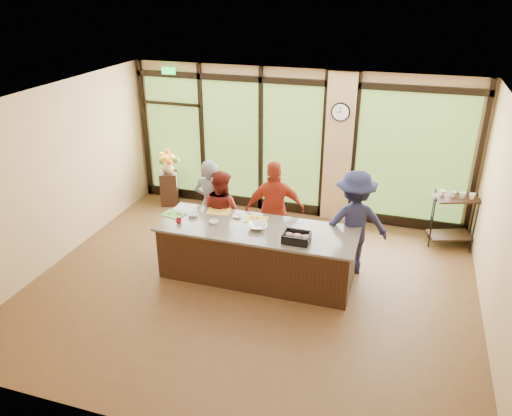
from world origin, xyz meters
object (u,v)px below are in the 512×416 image
Objects in this scene: cook_right at (354,223)px; flower_stand at (169,188)px; roasting_pan at (296,239)px; island_base at (257,254)px; bar_cart at (454,214)px; cook_left at (211,204)px.

flower_stand is (-4.17, 1.59, -0.53)m from cook_right.
roasting_pan is 0.55× the size of flower_stand.
island_base is 4.23× the size of flower_stand.
cook_right is 2.21m from bar_cart.
cook_right reaches higher than flower_stand.
cook_right reaches higher than cook_left.
bar_cart is (5.82, -0.13, 0.28)m from flower_stand.
cook_right is 2.46× the size of flower_stand.
cook_left is at bearing -21.49° from cook_right.
cook_left reaches higher than flower_stand.
cook_left is at bearing -65.38° from flower_stand.
cook_left is 2.25m from flower_stand.
roasting_pan is 4.30m from flower_stand.
roasting_pan is (-0.74, -0.94, 0.06)m from cook_right.
island_base is 0.91m from roasting_pan.
roasting_pan is at bearing -20.01° from island_base.
cook_left is at bearing 178.82° from bar_cart.
bar_cart is (1.64, 1.46, -0.26)m from cook_right.
cook_right is at bearing -43.19° from flower_stand.
island_base is 1.41m from cook_left.
cook_right is (1.45, 0.68, 0.46)m from island_base.
cook_right is at bearing -157.68° from bar_cart.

